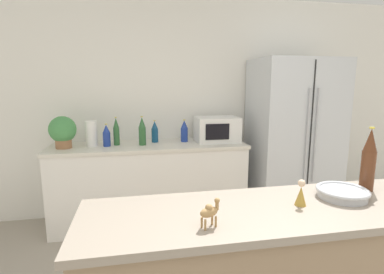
{
  "coord_description": "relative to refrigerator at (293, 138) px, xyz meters",
  "views": [
    {
      "loc": [
        -0.68,
        -0.85,
        1.55
      ],
      "look_at": [
        -0.25,
        1.38,
        1.15
      ],
      "focal_mm": 28.0,
      "sensor_mm": 36.0,
      "label": 1
    }
  ],
  "objects": [
    {
      "name": "wall_back",
      "position": [
        -1.15,
        0.4,
        0.36
      ],
      "size": [
        8.0,
        0.06,
        2.55
      ],
      "color": "white",
      "rests_on": "ground_plane"
    },
    {
      "name": "back_counter",
      "position": [
        -1.68,
        0.07,
        -0.46
      ],
      "size": [
        2.11,
        0.63,
        0.9
      ],
      "color": "white",
      "rests_on": "ground_plane"
    },
    {
      "name": "refrigerator",
      "position": [
        0.0,
        0.0,
        0.0
      ],
      "size": [
        0.96,
        0.73,
        1.83
      ],
      "color": "silver",
      "rests_on": "ground_plane"
    },
    {
      "name": "potted_plant",
      "position": [
        -2.56,
        0.03,
        0.16
      ],
      "size": [
        0.27,
        0.27,
        0.33
      ],
      "color": "#9E6B47",
      "rests_on": "back_counter"
    },
    {
      "name": "paper_towel_roll",
      "position": [
        -2.29,
        0.07,
        0.12
      ],
      "size": [
        0.12,
        0.12,
        0.27
      ],
      "color": "white",
      "rests_on": "back_counter"
    },
    {
      "name": "microwave",
      "position": [
        -0.91,
        0.09,
        0.12
      ],
      "size": [
        0.48,
        0.37,
        0.28
      ],
      "color": "white",
      "rests_on": "back_counter"
    },
    {
      "name": "back_bottle_0",
      "position": [
        -1.76,
        0.03,
        0.13
      ],
      "size": [
        0.08,
        0.08,
        0.31
      ],
      "color": "#2D6033",
      "rests_on": "back_counter"
    },
    {
      "name": "back_bottle_1",
      "position": [
        -2.03,
        0.09,
        0.13
      ],
      "size": [
        0.06,
        0.06,
        0.3
      ],
      "color": "#2D6033",
      "rests_on": "back_counter"
    },
    {
      "name": "back_bottle_2",
      "position": [
        -1.61,
        0.17,
        0.1
      ],
      "size": [
        0.07,
        0.07,
        0.25
      ],
      "color": "navy",
      "rests_on": "back_counter"
    },
    {
      "name": "back_bottle_3",
      "position": [
        -2.13,
        0.04,
        0.1
      ],
      "size": [
        0.08,
        0.08,
        0.24
      ],
      "color": "navy",
      "rests_on": "back_counter"
    },
    {
      "name": "back_bottle_4",
      "position": [
        -1.28,
        0.14,
        0.1
      ],
      "size": [
        0.08,
        0.08,
        0.25
      ],
      "color": "navy",
      "rests_on": "back_counter"
    },
    {
      "name": "wine_bottle",
      "position": [
        -0.61,
        -1.84,
        0.23
      ],
      "size": [
        0.07,
        0.07,
        0.35
      ],
      "color": "#562D19",
      "rests_on": "bar_counter"
    },
    {
      "name": "fruit_bowl",
      "position": [
        -0.81,
        -1.92,
        0.1
      ],
      "size": [
        0.25,
        0.25,
        0.05
      ],
      "color": "#B7BABF",
      "rests_on": "bar_counter"
    },
    {
      "name": "camel_figurine",
      "position": [
        -1.55,
        -2.09,
        0.14
      ],
      "size": [
        0.09,
        0.07,
        0.12
      ],
      "color": "#A87F4C",
      "rests_on": "bar_counter"
    },
    {
      "name": "wise_man_figurine_blue",
      "position": [
        -1.07,
        -1.96,
        0.12
      ],
      "size": [
        0.05,
        0.05,
        0.13
      ],
      "color": "#B28933",
      "rests_on": "bar_counter"
    }
  ]
}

